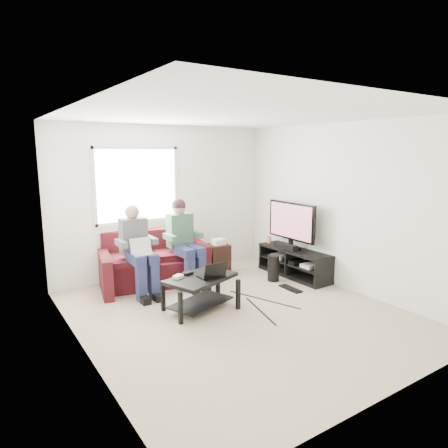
{
  "coord_description": "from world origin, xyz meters",
  "views": [
    {
      "loc": [
        -2.95,
        -4.14,
        2.16
      ],
      "look_at": [
        0.16,
        0.6,
        1.12
      ],
      "focal_mm": 32.0,
      "sensor_mm": 36.0,
      "label": 1
    }
  ],
  "objects_px": {
    "sofa": "(154,264)",
    "end_table": "(218,258)",
    "tv_stand": "(294,264)",
    "tv": "(291,222)",
    "subwoofer": "(273,268)",
    "coffee_table": "(201,285)"
  },
  "relations": [
    {
      "from": "end_table",
      "to": "subwoofer",
      "type": "bearing_deg",
      "value": -59.35
    },
    {
      "from": "tv_stand",
      "to": "sofa",
      "type": "bearing_deg",
      "value": 155.22
    },
    {
      "from": "coffee_table",
      "to": "tv_stand",
      "type": "distance_m",
      "value": 2.17
    },
    {
      "from": "coffee_table",
      "to": "end_table",
      "type": "bearing_deg",
      "value": 49.32
    },
    {
      "from": "tv_stand",
      "to": "subwoofer",
      "type": "bearing_deg",
      "value": -179.61
    },
    {
      "from": "sofa",
      "to": "end_table",
      "type": "bearing_deg",
      "value": -5.78
    },
    {
      "from": "tv",
      "to": "subwoofer",
      "type": "height_order",
      "value": "tv"
    },
    {
      "from": "tv_stand",
      "to": "tv",
      "type": "distance_m",
      "value": 0.73
    },
    {
      "from": "subwoofer",
      "to": "coffee_table",
      "type": "bearing_deg",
      "value": -165.8
    },
    {
      "from": "sofa",
      "to": "tv",
      "type": "distance_m",
      "value": 2.44
    },
    {
      "from": "tv_stand",
      "to": "subwoofer",
      "type": "distance_m",
      "value": 0.47
    },
    {
      "from": "sofa",
      "to": "subwoofer",
      "type": "height_order",
      "value": "sofa"
    },
    {
      "from": "coffee_table",
      "to": "tv_stand",
      "type": "bearing_deg",
      "value": 11.22
    },
    {
      "from": "tv_stand",
      "to": "end_table",
      "type": "relative_size",
      "value": 2.32
    },
    {
      "from": "tv_stand",
      "to": "tv",
      "type": "relative_size",
      "value": 1.31
    },
    {
      "from": "tv_stand",
      "to": "tv",
      "type": "height_order",
      "value": "tv"
    },
    {
      "from": "tv",
      "to": "subwoofer",
      "type": "distance_m",
      "value": 0.87
    },
    {
      "from": "coffee_table",
      "to": "tv_stand",
      "type": "height_order",
      "value": "tv_stand"
    },
    {
      "from": "tv_stand",
      "to": "end_table",
      "type": "bearing_deg",
      "value": 138.42
    },
    {
      "from": "coffee_table",
      "to": "tv",
      "type": "bearing_deg",
      "value": 13.8
    },
    {
      "from": "sofa",
      "to": "tv_stand",
      "type": "bearing_deg",
      "value": -24.78
    },
    {
      "from": "tv",
      "to": "end_table",
      "type": "height_order",
      "value": "tv"
    }
  ]
}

